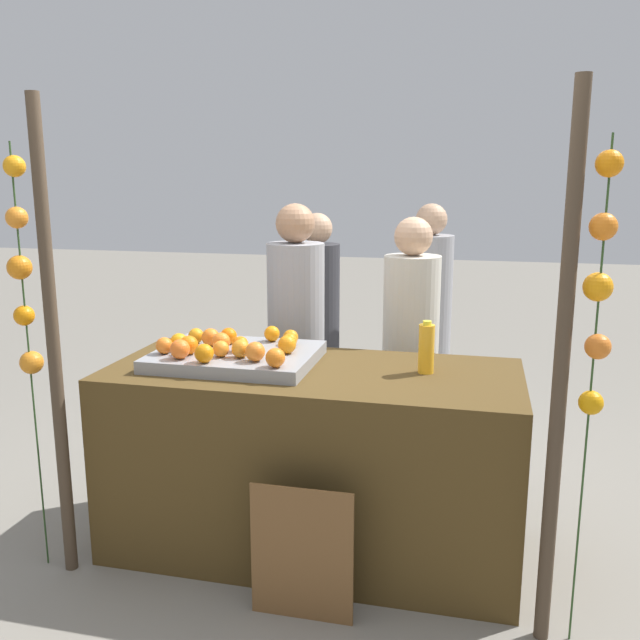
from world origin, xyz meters
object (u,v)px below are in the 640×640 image
at_px(juice_bottle, 426,348).
at_px(chalkboard_sign, 302,555).
at_px(stall_counter, 313,459).
at_px(vendor_left, 296,355).
at_px(vendor_right, 410,366).
at_px(orange_1, 221,349).
at_px(orange_0, 196,336).

relative_size(juice_bottle, chalkboard_sign, 0.41).
bearing_deg(chalkboard_sign, stall_counter, 99.53).
bearing_deg(vendor_left, vendor_right, 3.66).
bearing_deg(vendor_right, stall_counter, -116.56).
xyz_separation_m(orange_1, vendor_left, (0.13, 0.81, -0.23)).
bearing_deg(juice_bottle, orange_1, -169.85).
distance_m(orange_1, vendor_right, 1.19).
bearing_deg(orange_0, juice_bottle, -2.59).
bearing_deg(orange_1, vendor_left, 80.75).
bearing_deg(orange_0, vendor_right, 32.70).
xyz_separation_m(orange_1, juice_bottle, (0.92, 0.16, 0.02)).
xyz_separation_m(vendor_left, vendor_right, (0.65, 0.04, -0.03)).
height_order(orange_0, orange_1, same).
bearing_deg(chalkboard_sign, vendor_left, 106.19).
bearing_deg(orange_1, juice_bottle, 10.15).
height_order(juice_bottle, vendor_right, vendor_right).
relative_size(vendor_left, vendor_right, 1.04).
height_order(stall_counter, juice_bottle, juice_bottle).
bearing_deg(vendor_left, orange_0, -120.26).
relative_size(orange_1, vendor_left, 0.05).
relative_size(orange_1, vendor_right, 0.05).
distance_m(orange_0, chalkboard_sign, 1.20).
bearing_deg(juice_bottle, vendor_right, 101.31).
relative_size(stall_counter, chalkboard_sign, 3.27).
xyz_separation_m(stall_counter, vendor_left, (-0.27, 0.71, 0.31)).
bearing_deg(stall_counter, orange_0, 169.98).
xyz_separation_m(stall_counter, vendor_right, (0.37, 0.75, 0.28)).
xyz_separation_m(stall_counter, chalkboard_sign, (0.09, -0.55, -0.17)).
relative_size(orange_0, vendor_left, 0.05).
height_order(chalkboard_sign, vendor_right, vendor_right).
bearing_deg(vendor_right, orange_1, -132.36).
xyz_separation_m(orange_0, orange_1, (0.22, -0.22, -0.00)).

